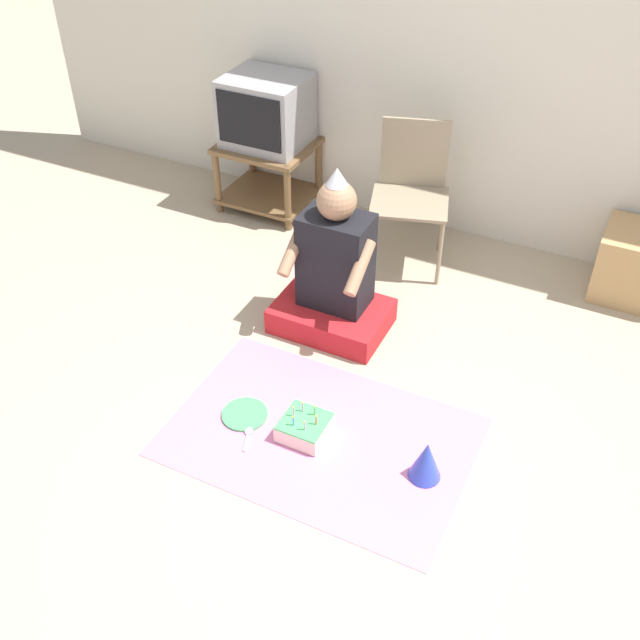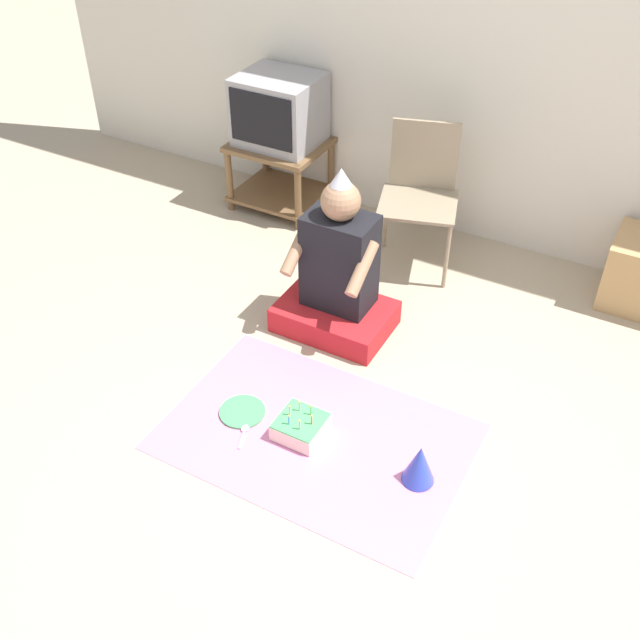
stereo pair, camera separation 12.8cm
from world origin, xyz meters
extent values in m
plane|color=tan|center=(0.00, 0.00, 0.00)|extent=(16.00, 16.00, 0.00)
cube|color=beige|center=(0.00, 2.21, 1.27)|extent=(6.40, 0.06, 2.55)
cube|color=brown|center=(-1.38, 1.93, 0.43)|extent=(0.58, 0.50, 0.03)
cube|color=brown|center=(-1.38, 1.93, 0.08)|extent=(0.58, 0.50, 0.02)
cylinder|color=brown|center=(-1.64, 1.71, 0.22)|extent=(0.04, 0.04, 0.45)
cylinder|color=brown|center=(-1.12, 1.71, 0.22)|extent=(0.04, 0.04, 0.45)
cylinder|color=brown|center=(-1.64, 2.15, 0.22)|extent=(0.04, 0.04, 0.45)
cylinder|color=brown|center=(-1.12, 2.15, 0.22)|extent=(0.04, 0.04, 0.45)
cube|color=#99999E|center=(-1.38, 1.95, 0.66)|extent=(0.49, 0.43, 0.43)
cube|color=black|center=(-1.38, 1.73, 0.67)|extent=(0.43, 0.01, 0.33)
cube|color=gray|center=(-0.31, 1.68, 0.42)|extent=(0.53, 0.50, 0.02)
cube|color=gray|center=(-0.37, 1.86, 0.63)|extent=(0.37, 0.13, 0.41)
cylinder|color=gray|center=(-0.45, 1.45, 0.21)|extent=(0.02, 0.02, 0.42)
cylinder|color=gray|center=(-0.07, 1.57, 0.21)|extent=(0.02, 0.02, 0.42)
cylinder|color=gray|center=(-0.55, 1.79, 0.21)|extent=(0.02, 0.02, 0.42)
cylinder|color=gray|center=(-0.18, 1.91, 0.21)|extent=(0.02, 0.02, 0.42)
cube|color=red|center=(-0.45, 0.95, 0.07)|extent=(0.59, 0.41, 0.14)
cube|color=black|center=(-0.45, 0.99, 0.40)|extent=(0.35, 0.24, 0.52)
sphere|color=#9E7556|center=(-0.45, 0.99, 0.75)|extent=(0.20, 0.20, 0.20)
cone|color=silver|center=(-0.45, 0.99, 0.88)|extent=(0.11, 0.11, 0.09)
cylinder|color=#9E7556|center=(-0.63, 0.87, 0.48)|extent=(0.06, 0.27, 0.22)
cylinder|color=#9E7556|center=(-0.27, 0.87, 0.48)|extent=(0.06, 0.27, 0.22)
cube|color=pink|center=(-0.16, 0.20, 0.00)|extent=(1.36, 0.90, 0.01)
cube|color=#F4E0C6|center=(-0.22, 0.18, 0.05)|extent=(0.21, 0.21, 0.08)
cube|color=#4CB266|center=(-0.22, 0.18, 0.09)|extent=(0.20, 0.20, 0.01)
cylinder|color=#EA4C4C|center=(-0.17, 0.19, 0.11)|extent=(0.01, 0.01, 0.06)
sphere|color=#FFCC4C|center=(-0.17, 0.19, 0.15)|extent=(0.01, 0.01, 0.01)
cylinder|color=#66C666|center=(-0.20, 0.24, 0.11)|extent=(0.01, 0.01, 0.06)
sphere|color=#FFCC4C|center=(-0.20, 0.24, 0.15)|extent=(0.01, 0.01, 0.01)
cylinder|color=#E58CCC|center=(-0.26, 0.23, 0.11)|extent=(0.01, 0.01, 0.06)
sphere|color=#FFCC4C|center=(-0.26, 0.23, 0.15)|extent=(0.01, 0.01, 0.01)
cylinder|color=#E58CCC|center=(-0.28, 0.19, 0.11)|extent=(0.01, 0.01, 0.06)
sphere|color=#FFCC4C|center=(-0.28, 0.19, 0.15)|extent=(0.01, 0.01, 0.01)
cylinder|color=#4C7FE5|center=(-0.26, 0.14, 0.11)|extent=(0.01, 0.01, 0.06)
sphere|color=#FFCC4C|center=(-0.26, 0.14, 0.15)|extent=(0.01, 0.01, 0.01)
cylinder|color=#E58CCC|center=(-0.20, 0.13, 0.11)|extent=(0.01, 0.01, 0.06)
sphere|color=#FFCC4C|center=(-0.20, 0.13, 0.15)|extent=(0.01, 0.01, 0.01)
cone|color=blue|center=(0.35, 0.20, 0.11)|extent=(0.14, 0.14, 0.20)
cylinder|color=#4CB266|center=(-0.53, 0.17, 0.01)|extent=(0.22, 0.22, 0.01)
ellipsoid|color=white|center=(-0.46, 0.08, 0.01)|extent=(0.04, 0.05, 0.01)
cube|color=white|center=(-0.44, 0.02, 0.01)|extent=(0.05, 0.10, 0.01)
camera|label=1|loc=(0.87, -1.88, 2.55)|focal=42.00mm
camera|label=2|loc=(0.98, -1.82, 2.55)|focal=42.00mm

